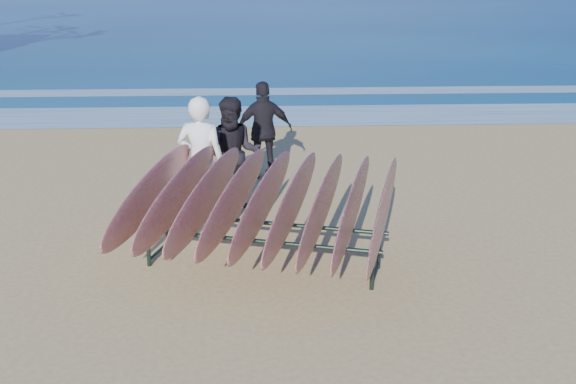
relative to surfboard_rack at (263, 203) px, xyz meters
name	(u,v)px	position (x,y,z in m)	size (l,w,h in m)	color
ground	(291,284)	(0.34, -0.53, -0.90)	(120.00, 120.00, 0.00)	tan
ocean	(259,4)	(0.34, 54.47, -0.90)	(160.00, 160.00, 0.00)	navy
foam_near	(272,116)	(0.34, 9.47, -0.89)	(160.00, 160.00, 0.00)	white
foam_far	(269,91)	(0.34, 12.97, -0.89)	(160.00, 160.00, 0.00)	white
surfboard_rack	(263,203)	(0.00, 0.00, 0.00)	(3.90, 3.79, 1.45)	black
person_white	(201,161)	(-0.90, 1.70, 0.09)	(0.72, 0.47, 1.98)	white
person_dark_a	(234,154)	(-0.42, 2.33, 0.01)	(0.89, 0.69, 1.83)	black
person_dark_b	(264,130)	(0.07, 4.08, -0.01)	(1.05, 0.44, 1.79)	black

